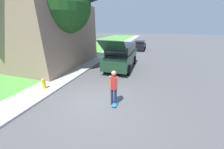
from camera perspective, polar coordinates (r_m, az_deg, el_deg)
name	(u,v)px	position (r m, az deg, el deg)	size (l,w,h in m)	color
ground_plane	(97,101)	(6.55, -6.69, -12.04)	(120.00, 120.00, 0.00)	#49494C
lawn	(54,60)	(15.49, -25.04, 6.13)	(10.00, 80.00, 0.08)	#478E38
sidewalk	(89,63)	(12.95, -10.41, 5.18)	(1.80, 80.00, 0.10)	#9E9E99
house	(34,20)	(14.39, -31.94, 20.43)	(9.51, 8.33, 7.71)	#89705B
lawn_tree_near	(63,5)	(11.15, -21.42, 27.46)	(4.09, 4.09, 7.01)	brown
suv_parked	(121,55)	(11.27, 4.26, 8.76)	(2.20, 5.69, 2.76)	#193823
car_down_street	(140,45)	(21.00, 12.49, 12.92)	(1.85, 4.20, 1.38)	black
skateboarder	(114,86)	(5.79, 0.81, -5.49)	(0.41, 0.23, 1.74)	#192347
skateboard	(116,102)	(6.30, 1.80, -12.50)	(0.21, 0.81, 0.10)	#236B99
fire_hydrant	(44,84)	(8.43, -28.74, -3.67)	(0.20, 0.20, 0.62)	gold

